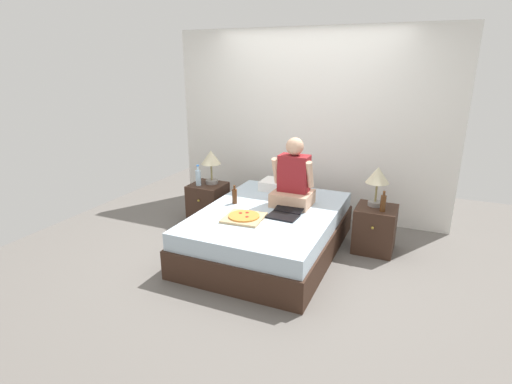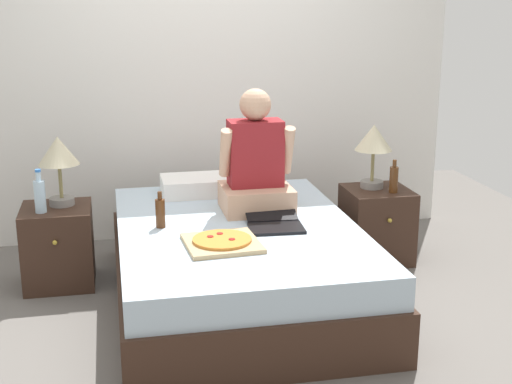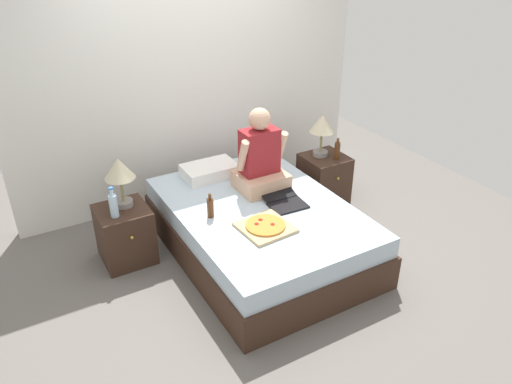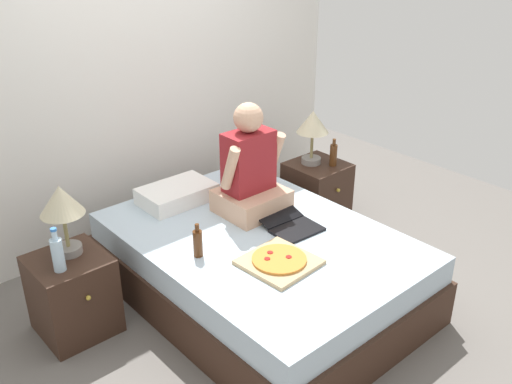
# 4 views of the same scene
# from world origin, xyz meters

# --- Properties ---
(ground_plane) EXTENTS (5.83, 5.83, 0.00)m
(ground_plane) POSITION_xyz_m (0.00, 0.00, 0.00)
(ground_plane) COLOR #66605B
(wall_back) EXTENTS (3.83, 0.12, 2.50)m
(wall_back) POSITION_xyz_m (0.00, 1.39, 1.25)
(wall_back) COLOR silver
(wall_back) RESTS_ON ground
(bed) EXTENTS (1.46, 2.06, 0.49)m
(bed) POSITION_xyz_m (0.00, 0.00, 0.24)
(bed) COLOR #382319
(bed) RESTS_ON ground
(nightstand_left) EXTENTS (0.44, 0.47, 0.52)m
(nightstand_left) POSITION_xyz_m (-1.09, 0.51, 0.26)
(nightstand_left) COLOR #382319
(nightstand_left) RESTS_ON ground
(lamp_on_left_nightstand) EXTENTS (0.26, 0.26, 0.45)m
(lamp_on_left_nightstand) POSITION_xyz_m (-1.05, 0.56, 0.85)
(lamp_on_left_nightstand) COLOR gray
(lamp_on_left_nightstand) RESTS_ON nightstand_left
(water_bottle) EXTENTS (0.07, 0.07, 0.28)m
(water_bottle) POSITION_xyz_m (-1.17, 0.42, 0.63)
(water_bottle) COLOR silver
(water_bottle) RESTS_ON nightstand_left
(nightstand_right) EXTENTS (0.44, 0.47, 0.52)m
(nightstand_right) POSITION_xyz_m (1.09, 0.51, 0.26)
(nightstand_right) COLOR #382319
(nightstand_right) RESTS_ON ground
(lamp_on_right_nightstand) EXTENTS (0.26, 0.26, 0.45)m
(lamp_on_right_nightstand) POSITION_xyz_m (1.06, 0.56, 0.85)
(lamp_on_right_nightstand) COLOR gray
(lamp_on_right_nightstand) RESTS_ON nightstand_right
(beer_bottle) EXTENTS (0.06, 0.06, 0.23)m
(beer_bottle) POSITION_xyz_m (1.16, 0.41, 0.62)
(beer_bottle) COLOR #512D14
(beer_bottle) RESTS_ON nightstand_right
(pillow) EXTENTS (0.52, 0.34, 0.12)m
(pillow) POSITION_xyz_m (-0.13, 0.75, 0.55)
(pillow) COLOR white
(pillow) RESTS_ON bed
(person_seated) EXTENTS (0.47, 0.40, 0.78)m
(person_seated) POSITION_xyz_m (0.17, 0.30, 0.78)
(person_seated) COLOR tan
(person_seated) RESTS_ON bed
(laptop) EXTENTS (0.34, 0.43, 0.07)m
(laptop) POSITION_xyz_m (0.21, -0.07, 0.51)
(laptop) COLOR black
(laptop) RESTS_ON bed
(pizza_box) EXTENTS (0.43, 0.43, 0.05)m
(pizza_box) POSITION_xyz_m (-0.15, -0.34, 0.51)
(pizza_box) COLOR tan
(pizza_box) RESTS_ON bed
(beer_bottle_on_bed) EXTENTS (0.06, 0.06, 0.22)m
(beer_bottle_on_bed) POSITION_xyz_m (-0.46, 0.05, 0.58)
(beer_bottle_on_bed) COLOR #4C2811
(beer_bottle_on_bed) RESTS_ON bed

